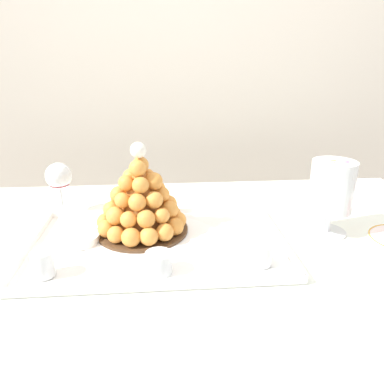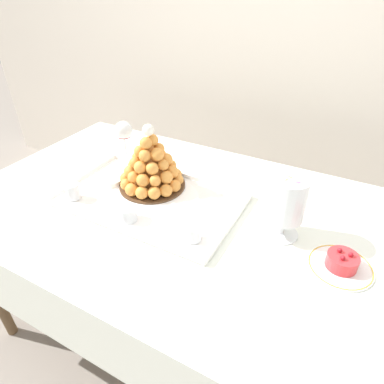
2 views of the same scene
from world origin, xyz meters
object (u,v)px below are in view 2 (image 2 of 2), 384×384
Objects in this scene: dessert_cup_left at (73,192)px; wine_glass at (124,131)px; fruit_tart_plate at (341,264)px; macaron_goblet at (287,200)px; serving_tray at (150,200)px; dessert_cup_centre at (193,233)px; creme_brulee_ramekin at (112,179)px; dessert_cup_mid_left at (128,214)px; croquembouche at (151,165)px.

wine_glass is (-0.05, 0.38, 0.08)m from dessert_cup_left.
macaron_goblet is at bearing 161.70° from fruit_tart_plate.
dessert_cup_left is at bearing -153.28° from serving_tray.
macaron_goblet is at bearing 35.19° from dessert_cup_centre.
fruit_tart_plate is at bearing -3.12° from creme_brulee_ramekin.
wine_glass is (-0.55, 0.37, 0.09)m from dessert_cup_centre.
dessert_cup_centre and fruit_tart_plate have the same top height.
creme_brulee_ramekin is 0.88m from fruit_tart_plate.
dessert_cup_mid_left is at bearing -1.78° from dessert_cup_left.
fruit_tart_plate is 1.02m from wine_glass.
serving_tray is 11.15× the size of dessert_cup_left.
serving_tray is at bearing -61.69° from croquembouche.
macaron_goblet is (0.68, 0.02, 0.12)m from creme_brulee_ramekin.
croquembouche is at bearing 102.62° from dessert_cup_mid_left.
macaron_goblet is at bearing -3.79° from croquembouche.
fruit_tart_plate is at bearing -15.54° from wine_glass.
fruit_tart_plate reaches higher than creme_brulee_ramekin.
fruit_tart_plate is at bearing 13.30° from dessert_cup_centre.
dessert_cup_left is at bearing -179.09° from dessert_cup_centre.
dessert_cup_mid_left is at bearing -159.19° from macaron_goblet.
serving_tray is 10.72× the size of dessert_cup_mid_left.
dessert_cup_left is 0.58× the size of creme_brulee_ramekin.
creme_brulee_ramekin is at bearing 176.88° from fruit_tart_plate.
macaron_goblet is (0.48, 0.04, 0.13)m from serving_tray.
wine_glass reaches higher than dessert_cup_left.
dessert_cup_centre is 0.29× the size of fruit_tart_plate.
croquembouche is 0.23m from dessert_cup_mid_left.
croquembouche reaches higher than fruit_tart_plate.
dessert_cup_left is 0.36× the size of wine_glass.
macaron_goblet is at bearing 1.33° from creme_brulee_ramekin.
dessert_cup_left is 0.26m from dessert_cup_mid_left.
dessert_cup_centre is (0.25, -0.12, 0.03)m from serving_tray.
croquembouche is at bearing 118.31° from serving_tray.
dessert_cup_centre is at bearing 3.80° from dessert_cup_mid_left.
fruit_tart_plate is (0.19, -0.06, -0.12)m from macaron_goblet.
dessert_cup_left is (-0.21, -0.21, -0.07)m from croquembouche.
dessert_cup_mid_left is 1.17× the size of dessert_cup_centre.
dessert_cup_mid_left is at bearing -77.38° from croquembouche.
dessert_cup_left is 0.76m from macaron_goblet.
creme_brulee_ramekin is at bearing 161.81° from dessert_cup_centre.
macaron_goblet is at bearing -14.85° from wine_glass.
croquembouche is 0.52m from macaron_goblet.
dessert_cup_mid_left is at bearing -176.20° from dessert_cup_centre.
macaron_goblet is at bearing 13.23° from dessert_cup_left.
dessert_cup_mid_left is 0.27m from creme_brulee_ramekin.
dessert_cup_left reaches higher than fruit_tart_plate.
serving_tray is 12.57× the size of dessert_cup_centre.
croquembouche is 0.30m from dessert_cup_left.
dessert_cup_left is 1.13× the size of dessert_cup_centre.
fruit_tart_plate is (0.71, -0.10, -0.09)m from croquembouche.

